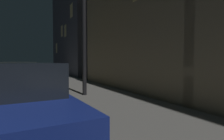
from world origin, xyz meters
name	(u,v)px	position (x,y,z in m)	size (l,w,h in m)	color
car_blue	(11,104)	(2.85, 3.25, 0.70)	(2.12, 4.15, 1.43)	navy
car_yellow_cab	(15,78)	(2.85, 9.13, 0.71)	(2.14, 4.09, 1.43)	gold
car_white	(16,71)	(2.85, 15.03, 0.72)	(2.17, 4.22, 1.43)	silver
building_far	(93,23)	(10.91, 20.08, 5.91)	(7.24, 11.62, 11.83)	#4C4C56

